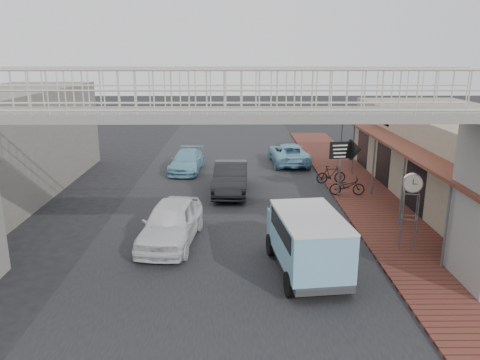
{
  "coord_description": "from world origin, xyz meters",
  "views": [
    {
      "loc": [
        0.26,
        -16.71,
        6.74
      ],
      "look_at": [
        0.46,
        1.41,
        1.8
      ],
      "focal_mm": 35.0,
      "sensor_mm": 36.0,
      "label": 1
    }
  ],
  "objects_px": {
    "white_hatchback": "(171,223)",
    "angkot_curb": "(289,154)",
    "motorcycle_far": "(331,175)",
    "angkot_far": "(187,161)",
    "dark_sedan": "(231,178)",
    "street_clock": "(412,187)",
    "motorcycle_near": "(347,186)",
    "angkot_van": "(307,235)",
    "arrow_sign": "(354,150)"
  },
  "relations": [
    {
      "from": "motorcycle_far",
      "to": "street_clock",
      "type": "relative_size",
      "value": 0.59
    },
    {
      "from": "arrow_sign",
      "to": "angkot_far",
      "type": "bearing_deg",
      "value": 139.19
    },
    {
      "from": "dark_sedan",
      "to": "motorcycle_far",
      "type": "relative_size",
      "value": 2.89
    },
    {
      "from": "motorcycle_far",
      "to": "motorcycle_near",
      "type": "bearing_deg",
      "value": -177.83
    },
    {
      "from": "motorcycle_near",
      "to": "street_clock",
      "type": "relative_size",
      "value": 0.63
    },
    {
      "from": "white_hatchback",
      "to": "angkot_van",
      "type": "height_order",
      "value": "angkot_van"
    },
    {
      "from": "dark_sedan",
      "to": "angkot_far",
      "type": "height_order",
      "value": "dark_sedan"
    },
    {
      "from": "angkot_van",
      "to": "white_hatchback",
      "type": "bearing_deg",
      "value": 144.15
    },
    {
      "from": "dark_sedan",
      "to": "angkot_far",
      "type": "distance_m",
      "value": 5.13
    },
    {
      "from": "dark_sedan",
      "to": "arrow_sign",
      "type": "distance_m",
      "value": 6.1
    },
    {
      "from": "street_clock",
      "to": "white_hatchback",
      "type": "bearing_deg",
      "value": -169.84
    },
    {
      "from": "motorcycle_far",
      "to": "street_clock",
      "type": "distance_m",
      "value": 8.64
    },
    {
      "from": "motorcycle_near",
      "to": "arrow_sign",
      "type": "distance_m",
      "value": 1.79
    },
    {
      "from": "angkot_far",
      "to": "arrow_sign",
      "type": "bearing_deg",
      "value": -27.85
    },
    {
      "from": "dark_sedan",
      "to": "angkot_curb",
      "type": "bearing_deg",
      "value": 62.51
    },
    {
      "from": "white_hatchback",
      "to": "street_clock",
      "type": "bearing_deg",
      "value": 1.01
    },
    {
      "from": "street_clock",
      "to": "angkot_curb",
      "type": "bearing_deg",
      "value": 116.78
    },
    {
      "from": "dark_sedan",
      "to": "arrow_sign",
      "type": "height_order",
      "value": "arrow_sign"
    },
    {
      "from": "angkot_van",
      "to": "motorcycle_far",
      "type": "xyz_separation_m",
      "value": [
        2.8,
        10.19,
        -0.71
      ]
    },
    {
      "from": "white_hatchback",
      "to": "street_clock",
      "type": "xyz_separation_m",
      "value": [
        8.39,
        -0.77,
        1.56
      ]
    },
    {
      "from": "dark_sedan",
      "to": "angkot_van",
      "type": "relative_size",
      "value": 1.06
    },
    {
      "from": "motorcycle_near",
      "to": "arrow_sign",
      "type": "bearing_deg",
      "value": -110.79
    },
    {
      "from": "motorcycle_far",
      "to": "dark_sedan",
      "type": "bearing_deg",
      "value": 96.46
    },
    {
      "from": "angkot_curb",
      "to": "angkot_van",
      "type": "bearing_deg",
      "value": 83.0
    },
    {
      "from": "white_hatchback",
      "to": "arrow_sign",
      "type": "xyz_separation_m",
      "value": [
        7.95,
        5.45,
        1.55
      ]
    },
    {
      "from": "dark_sedan",
      "to": "angkot_curb",
      "type": "relative_size",
      "value": 0.98
    },
    {
      "from": "arrow_sign",
      "to": "angkot_curb",
      "type": "bearing_deg",
      "value": 98.59
    },
    {
      "from": "white_hatchback",
      "to": "motorcycle_far",
      "type": "relative_size",
      "value": 2.87
    },
    {
      "from": "white_hatchback",
      "to": "street_clock",
      "type": "relative_size",
      "value": 1.68
    },
    {
      "from": "white_hatchback",
      "to": "angkot_far",
      "type": "height_order",
      "value": "white_hatchback"
    },
    {
      "from": "angkot_van",
      "to": "motorcycle_far",
      "type": "bearing_deg",
      "value": 68.06
    },
    {
      "from": "angkot_curb",
      "to": "angkot_far",
      "type": "height_order",
      "value": "angkot_curb"
    },
    {
      "from": "angkot_far",
      "to": "dark_sedan",
      "type": "bearing_deg",
      "value": -55.16
    },
    {
      "from": "angkot_van",
      "to": "dark_sedan",
      "type": "bearing_deg",
      "value": 98.9
    },
    {
      "from": "angkot_far",
      "to": "arrow_sign",
      "type": "height_order",
      "value": "arrow_sign"
    },
    {
      "from": "angkot_van",
      "to": "arrow_sign",
      "type": "distance_m",
      "value": 8.75
    },
    {
      "from": "dark_sedan",
      "to": "motorcycle_far",
      "type": "distance_m",
      "value": 5.42
    },
    {
      "from": "angkot_van",
      "to": "street_clock",
      "type": "relative_size",
      "value": 1.6
    },
    {
      "from": "motorcycle_near",
      "to": "street_clock",
      "type": "height_order",
      "value": "street_clock"
    },
    {
      "from": "angkot_curb",
      "to": "arrow_sign",
      "type": "relative_size",
      "value": 1.69
    },
    {
      "from": "white_hatchback",
      "to": "motorcycle_near",
      "type": "xyz_separation_m",
      "value": [
        7.73,
        5.54,
        -0.23
      ]
    },
    {
      "from": "angkot_far",
      "to": "angkot_van",
      "type": "bearing_deg",
      "value": -64.96
    },
    {
      "from": "angkot_far",
      "to": "motorcycle_near",
      "type": "height_order",
      "value": "angkot_far"
    },
    {
      "from": "angkot_curb",
      "to": "dark_sedan",
      "type": "bearing_deg",
      "value": 57.51
    },
    {
      "from": "angkot_curb",
      "to": "motorcycle_near",
      "type": "relative_size",
      "value": 2.75
    },
    {
      "from": "angkot_curb",
      "to": "arrow_sign",
      "type": "bearing_deg",
      "value": 104.68
    },
    {
      "from": "motorcycle_near",
      "to": "motorcycle_far",
      "type": "xyz_separation_m",
      "value": [
        -0.36,
        2.09,
        0.03
      ]
    },
    {
      "from": "angkot_far",
      "to": "motorcycle_far",
      "type": "bearing_deg",
      "value": -17.32
    },
    {
      "from": "white_hatchback",
      "to": "angkot_curb",
      "type": "xyz_separation_m",
      "value": [
        5.71,
        12.59,
        -0.12
      ]
    },
    {
      "from": "angkot_far",
      "to": "street_clock",
      "type": "bearing_deg",
      "value": -48.14
    }
  ]
}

